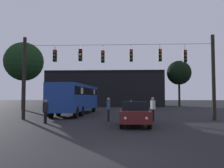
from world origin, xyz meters
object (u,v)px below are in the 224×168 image
car_near_right (135,113)px  pedestrian_crossing_left (46,110)px  pedestrian_crossing_right (108,108)px  pedestrian_near_bus (131,109)px  city_bus (76,96)px  pedestrian_crossing_center (153,107)px  tree_behind_building (24,62)px  tree_left_silhouette (179,73)px

car_near_right → pedestrian_crossing_left: pedestrian_crossing_left is taller
pedestrian_crossing_right → pedestrian_near_bus: size_ratio=1.15×
car_near_right → pedestrian_crossing_right: (-1.84, 2.41, 0.20)m
city_bus → pedestrian_crossing_left: bearing=-93.3°
pedestrian_crossing_center → pedestrian_crossing_right: bearing=-175.3°
tree_behind_building → tree_left_silhouette: bearing=26.5°
tree_behind_building → pedestrian_near_bus: bearing=-40.1°
city_bus → tree_behind_building: tree_behind_building is taller
pedestrian_crossing_center → tree_behind_building: (-15.88, 13.20, 5.58)m
city_bus → pedestrian_crossing_right: size_ratio=6.36×
pedestrian_crossing_center → tree_left_silhouette: (8.01, 25.10, 5.16)m
car_near_right → tree_left_silhouette: (9.50, 27.78, 5.38)m
pedestrian_crossing_left → pedestrian_crossing_right: (4.22, 1.60, 0.08)m
pedestrian_crossing_left → tree_left_silhouette: bearing=60.0°
pedestrian_crossing_left → tree_behind_building: bearing=118.9°
city_bus → pedestrian_crossing_center: (7.09, -6.11, -0.85)m
pedestrian_crossing_right → tree_behind_building: bearing=133.0°
pedestrian_crossing_left → pedestrian_near_bus: pedestrian_crossing_left is taller
city_bus → pedestrian_near_bus: (5.52, -4.95, -1.02)m
pedestrian_near_bus → tree_left_silhouette: bearing=68.2°
car_near_right → tree_behind_building: size_ratio=0.47×
pedestrian_crossing_right → car_near_right: bearing=-52.6°
city_bus → car_near_right: bearing=-57.5°
pedestrian_crossing_left → pedestrian_crossing_right: pedestrian_crossing_right is taller
city_bus → pedestrian_crossing_left: city_bus is taller
pedestrian_crossing_right → tree_left_silhouette: 28.27m
car_near_right → tree_behind_building: tree_behind_building is taller
pedestrian_crossing_center → tree_behind_building: size_ratio=0.19×
pedestrian_crossing_left → pedestrian_crossing_center: size_ratio=0.92×
car_near_right → tree_left_silhouette: bearing=71.1°
city_bus → tree_left_silhouette: tree_left_silhouette is taller
pedestrian_crossing_center → tree_left_silhouette: tree_left_silhouette is taller
car_near_right → pedestrian_crossing_right: bearing=127.4°
car_near_right → pedestrian_crossing_center: 3.07m
pedestrian_crossing_right → pedestrian_crossing_center: bearing=4.7°
car_near_right → tree_left_silhouette: 29.85m
tree_left_silhouette → tree_behind_building: size_ratio=0.91×
car_near_right → tree_left_silhouette: size_ratio=0.52×
pedestrian_crossing_center → pedestrian_near_bus: bearing=143.4°
car_near_right → tree_behind_building: (-14.39, 15.88, 5.80)m
tree_left_silhouette → pedestrian_crossing_left: bearing=-120.0°
pedestrian_crossing_left → tree_left_silhouette: 31.58m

